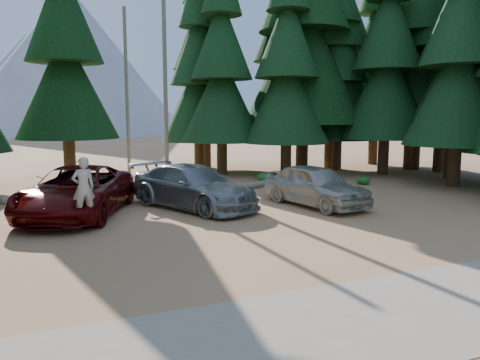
{
  "coord_description": "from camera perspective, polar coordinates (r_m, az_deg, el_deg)",
  "views": [
    {
      "loc": [
        -6.07,
        -13.0,
        3.68
      ],
      "look_at": [
        0.74,
        3.08,
        1.25
      ],
      "focal_mm": 35.0,
      "sensor_mm": 36.0,
      "label": 1
    }
  ],
  "objects": [
    {
      "name": "ground",
      "position": [
        14.81,
        2.01,
        -6.47
      ],
      "size": [
        160.0,
        160.0,
        0.0
      ],
      "primitive_type": "plane",
      "color": "#A47A45",
      "rests_on": "ground"
    },
    {
      "name": "gravel_strip",
      "position": [
        9.62,
        19.17,
        -15.0
      ],
      "size": [
        26.0,
        3.5,
        0.01
      ],
      "primitive_type": "cube",
      "color": "tan",
      "rests_on": "ground"
    },
    {
      "name": "forest_belt_north",
      "position": [
        28.88,
        -10.64,
        0.47
      ],
      "size": [
        36.0,
        7.0,
        22.0
      ],
      "primitive_type": null,
      "color": "black",
      "rests_on": "ground"
    },
    {
      "name": "snag_front",
      "position": [
        28.44,
        -9.12,
        12.51
      ],
      "size": [
        0.24,
        0.24,
        12.0
      ],
      "primitive_type": "cylinder",
      "color": "gray",
      "rests_on": "ground"
    },
    {
      "name": "snag_back",
      "position": [
        29.43,
        -13.64,
        10.28
      ],
      "size": [
        0.2,
        0.2,
        10.0
      ],
      "primitive_type": "cylinder",
      "color": "gray",
      "rests_on": "ground"
    },
    {
      "name": "mountain_peak",
      "position": [
        101.69,
        -21.43,
        12.49
      ],
      "size": [
        48.0,
        50.0,
        28.0
      ],
      "color": "gray",
      "rests_on": "ground"
    },
    {
      "name": "red_pickup",
      "position": [
        18.17,
        -19.25,
        -1.3
      ],
      "size": [
        5.25,
        7.18,
        1.81
      ],
      "primitive_type": "imported",
      "rotation": [
        0.0,
        0.0,
        -0.39
      ],
      "color": "#5C0708",
      "rests_on": "ground"
    },
    {
      "name": "silver_minivan_center",
      "position": [
        18.67,
        -5.72,
        -0.82
      ],
      "size": [
        4.63,
        6.35,
        1.71
      ],
      "primitive_type": "imported",
      "rotation": [
        0.0,
        0.0,
        0.43
      ],
      "color": "gray",
      "rests_on": "ground"
    },
    {
      "name": "silver_minivan_right",
      "position": [
        19.27,
        9.16,
        -0.62
      ],
      "size": [
        2.85,
        5.26,
        1.7
      ],
      "primitive_type": "imported",
      "rotation": [
        0.0,
        0.0,
        0.18
      ],
      "color": "beige",
      "rests_on": "ground"
    },
    {
      "name": "frisbee_player",
      "position": [
        15.19,
        -18.55,
        -0.84
      ],
      "size": [
        0.76,
        0.58,
        1.88
      ],
      "rotation": [
        0.0,
        0.0,
        3.34
      ],
      "color": "beige",
      "rests_on": "ground"
    },
    {
      "name": "log_left",
      "position": [
        22.74,
        -22.96,
        -1.67
      ],
      "size": [
        3.35,
        2.43,
        0.28
      ],
      "primitive_type": "cylinder",
      "rotation": [
        0.0,
        1.57,
        0.6
      ],
      "color": "gray",
      "rests_on": "ground"
    },
    {
      "name": "log_mid",
      "position": [
        24.67,
        -7.15,
        -0.36
      ],
      "size": [
        3.39,
        2.0,
        0.3
      ],
      "primitive_type": "cylinder",
      "rotation": [
        0.0,
        1.57,
        -0.49
      ],
      "color": "gray",
      "rests_on": "ground"
    },
    {
      "name": "log_right",
      "position": [
        23.45,
        1.39,
        -0.7
      ],
      "size": [
        4.72,
        2.68,
        0.33
      ],
      "primitive_type": "cylinder",
      "rotation": [
        0.0,
        1.57,
        0.48
      ],
      "color": "gray",
      "rests_on": "ground"
    },
    {
      "name": "shrub_far_left",
      "position": [
        19.69,
        -20.67,
        -2.47
      ],
      "size": [
        1.09,
        1.09,
        0.6
      ],
      "primitive_type": "ellipsoid",
      "color": "#22641E",
      "rests_on": "ground"
    },
    {
      "name": "shrub_left",
      "position": [
        22.7,
        -19.87,
        -1.28
      ],
      "size": [
        0.86,
        0.86,
        0.47
      ],
      "primitive_type": "ellipsoid",
      "color": "#22641E",
      "rests_on": "ground"
    },
    {
      "name": "shrub_center_left",
      "position": [
        21.47,
        -14.89,
        -1.31
      ],
      "size": [
        1.21,
        1.21,
        0.66
      ],
      "primitive_type": "ellipsoid",
      "color": "#22641E",
      "rests_on": "ground"
    },
    {
      "name": "shrub_center_right",
      "position": [
        23.69,
        -11.67,
        -0.48
      ],
      "size": [
        1.04,
        1.04,
        0.57
      ],
      "primitive_type": "ellipsoid",
      "color": "#22641E",
      "rests_on": "ground"
    },
    {
      "name": "shrub_right",
      "position": [
        25.85,
        3.19,
        0.33
      ],
      "size": [
        0.97,
        0.97,
        0.54
      ],
      "primitive_type": "ellipsoid",
      "color": "#22641E",
      "rests_on": "ground"
    },
    {
      "name": "shrub_far_right",
      "position": [
        24.31,
        10.87,
        -0.23
      ],
      "size": [
        1.07,
        1.07,
        0.59
      ],
      "primitive_type": "ellipsoid",
      "color": "#22641E",
      "rests_on": "ground"
    },
    {
      "name": "shrub_edge_east",
      "position": [
        25.89,
        14.79,
        -0.05
      ],
      "size": [
        0.74,
        0.74,
        0.41
      ],
      "primitive_type": "ellipsoid",
      "color": "#22641E",
      "rests_on": "ground"
    }
  ]
}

